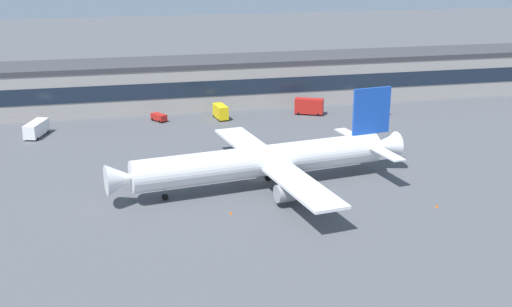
{
  "coord_description": "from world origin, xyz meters",
  "views": [
    {
      "loc": [
        -26.19,
        -110.18,
        41.51
      ],
      "look_at": [
        -0.57,
        0.35,
        5.0
      ],
      "focal_mm": 45.54,
      "sensor_mm": 36.0,
      "label": 1
    }
  ],
  "objects_px": {
    "airliner": "(266,161)",
    "follow_me_car": "(159,117)",
    "catering_truck": "(309,106)",
    "traffic_cone_1": "(437,206)",
    "fuel_truck": "(36,129)",
    "stair_truck": "(220,111)",
    "belt_loader": "(380,108)",
    "traffic_cone_0": "(231,213)"
  },
  "relations": [
    {
      "from": "airliner",
      "to": "follow_me_car",
      "type": "relative_size",
      "value": 11.74
    },
    {
      "from": "catering_truck",
      "to": "traffic_cone_1",
      "type": "xyz_separation_m",
      "value": [
        2.16,
        -64.16,
        -2.0
      ]
    },
    {
      "from": "follow_me_car",
      "to": "fuel_truck",
      "type": "distance_m",
      "value": 29.22
    },
    {
      "from": "stair_truck",
      "to": "belt_loader",
      "type": "relative_size",
      "value": 0.95
    },
    {
      "from": "airliner",
      "to": "fuel_truck",
      "type": "height_order",
      "value": "airliner"
    },
    {
      "from": "belt_loader",
      "to": "stair_truck",
      "type": "bearing_deg",
      "value": 175.97
    },
    {
      "from": "stair_truck",
      "to": "belt_loader",
      "type": "xyz_separation_m",
      "value": [
        41.66,
        -2.93,
        -0.83
      ]
    },
    {
      "from": "traffic_cone_1",
      "to": "catering_truck",
      "type": "bearing_deg",
      "value": 91.92
    },
    {
      "from": "airliner",
      "to": "belt_loader",
      "type": "distance_m",
      "value": 62.27
    },
    {
      "from": "airliner",
      "to": "catering_truck",
      "type": "height_order",
      "value": "airliner"
    },
    {
      "from": "fuel_truck",
      "to": "catering_truck",
      "type": "height_order",
      "value": "catering_truck"
    },
    {
      "from": "catering_truck",
      "to": "belt_loader",
      "type": "height_order",
      "value": "catering_truck"
    },
    {
      "from": "stair_truck",
      "to": "catering_truck",
      "type": "height_order",
      "value": "catering_truck"
    },
    {
      "from": "follow_me_car",
      "to": "fuel_truck",
      "type": "xyz_separation_m",
      "value": [
        -28.26,
        -7.35,
        0.79
      ]
    },
    {
      "from": "fuel_truck",
      "to": "traffic_cone_1",
      "type": "xyz_separation_m",
      "value": [
        68.46,
        -58.81,
        -1.59
      ]
    },
    {
      "from": "catering_truck",
      "to": "traffic_cone_0",
      "type": "height_order",
      "value": "catering_truck"
    },
    {
      "from": "follow_me_car",
      "to": "traffic_cone_1",
      "type": "bearing_deg",
      "value": -58.72
    },
    {
      "from": "airliner",
      "to": "fuel_truck",
      "type": "xyz_separation_m",
      "value": [
        -43.16,
        42.58,
        -2.95
      ]
    },
    {
      "from": "follow_me_car",
      "to": "belt_loader",
      "type": "distance_m",
      "value": 57.07
    },
    {
      "from": "airliner",
      "to": "traffic_cone_0",
      "type": "height_order",
      "value": "airliner"
    },
    {
      "from": "traffic_cone_0",
      "to": "traffic_cone_1",
      "type": "height_order",
      "value": "traffic_cone_1"
    },
    {
      "from": "follow_me_car",
      "to": "traffic_cone_0",
      "type": "distance_m",
      "value": 61.67
    },
    {
      "from": "airliner",
      "to": "fuel_truck",
      "type": "bearing_deg",
      "value": 135.39
    },
    {
      "from": "fuel_truck",
      "to": "traffic_cone_1",
      "type": "relative_size",
      "value": 15.2
    },
    {
      "from": "follow_me_car",
      "to": "traffic_cone_1",
      "type": "distance_m",
      "value": 77.42
    },
    {
      "from": "follow_me_car",
      "to": "stair_truck",
      "type": "bearing_deg",
      "value": -4.48
    },
    {
      "from": "airliner",
      "to": "fuel_truck",
      "type": "distance_m",
      "value": 60.7
    },
    {
      "from": "airliner",
      "to": "traffic_cone_0",
      "type": "distance_m",
      "value": 14.98
    },
    {
      "from": "stair_truck",
      "to": "traffic_cone_0",
      "type": "bearing_deg",
      "value": -98.45
    },
    {
      "from": "stair_truck",
      "to": "traffic_cone_1",
      "type": "distance_m",
      "value": 69.61
    },
    {
      "from": "follow_me_car",
      "to": "stair_truck",
      "type": "relative_size",
      "value": 0.76
    },
    {
      "from": "airliner",
      "to": "traffic_cone_0",
      "type": "xyz_separation_m",
      "value": [
        -8.57,
        -11.41,
        -4.54
      ]
    },
    {
      "from": "belt_loader",
      "to": "traffic_cone_1",
      "type": "xyz_separation_m",
      "value": [
        -16.72,
        -62.04,
        -0.86
      ]
    },
    {
      "from": "belt_loader",
      "to": "traffic_cone_0",
      "type": "distance_m",
      "value": 76.38
    },
    {
      "from": "belt_loader",
      "to": "traffic_cone_1",
      "type": "distance_m",
      "value": 64.26
    },
    {
      "from": "stair_truck",
      "to": "fuel_truck",
      "type": "height_order",
      "value": "stair_truck"
    },
    {
      "from": "fuel_truck",
      "to": "catering_truck",
      "type": "distance_m",
      "value": 66.52
    },
    {
      "from": "catering_truck",
      "to": "traffic_cone_1",
      "type": "distance_m",
      "value": 64.23
    },
    {
      "from": "traffic_cone_0",
      "to": "airliner",
      "type": "bearing_deg",
      "value": 53.09
    },
    {
      "from": "airliner",
      "to": "traffic_cone_0",
      "type": "relative_size",
      "value": 95.97
    },
    {
      "from": "fuel_truck",
      "to": "catering_truck",
      "type": "xyz_separation_m",
      "value": [
        66.31,
        5.35,
        0.41
      ]
    },
    {
      "from": "stair_truck",
      "to": "traffic_cone_0",
      "type": "relative_size",
      "value": 10.77
    }
  ]
}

